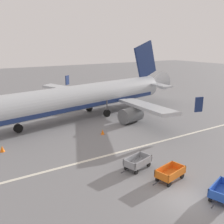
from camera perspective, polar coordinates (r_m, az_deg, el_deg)
ground_plane at (r=20.67m, az=16.03°, el=-17.84°), size 220.00×220.00×0.00m
apron_stripe at (r=27.03m, az=0.77°, el=-9.02°), size 120.00×0.36×0.01m
airplane at (r=39.83m, az=-4.83°, el=3.45°), size 37.51×30.29×11.34m
baggage_cart_third_in_row at (r=21.24m, az=23.19°, el=-15.68°), size 3.61×2.07×1.07m
baggage_cart_fourth_in_row at (r=22.51m, az=12.61°, el=-12.93°), size 3.63×1.86×1.07m
baggage_cart_far_end at (r=23.91m, az=5.62°, el=-10.88°), size 3.62×2.02×1.07m
traffic_cone_near_plane at (r=29.55m, az=-22.90°, el=-7.42°), size 0.51×0.51×0.67m
traffic_cone_mid_apron at (r=32.23m, az=-2.06°, el=-4.39°), size 0.47×0.47×0.61m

